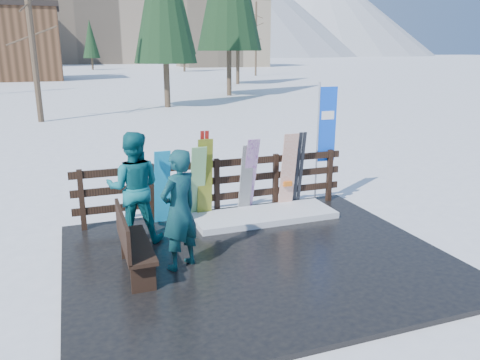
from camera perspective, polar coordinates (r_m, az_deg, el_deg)
name	(u,v)px	position (r m, az deg, el deg)	size (l,w,h in m)	color
ground	(257,261)	(7.75, 2.12, -9.78)	(700.00, 700.00, 0.00)	white
deck	(257,258)	(7.73, 2.12, -9.51)	(6.00, 5.00, 0.08)	black
fence	(217,183)	(9.44, -2.85, -0.32)	(5.60, 0.10, 1.15)	black
snow_patch	(264,216)	(9.34, 2.99, -4.35)	(2.82, 1.00, 0.12)	white
bench	(131,242)	(7.12, -13.15, -7.33)	(0.41, 1.50, 0.97)	black
snowboard_0	(162,187)	(8.95, -9.44, -0.90)	(0.30, 0.03, 1.49)	#19ABEA
snowboard_1	(198,183)	(9.09, -5.18, -0.40)	(0.29, 0.03, 1.54)	silver
snowboard_2	(205,179)	(9.11, -4.30, 0.07)	(0.29, 0.03, 1.63)	yellow
snowboard_3	(250,176)	(9.40, 1.20, 0.47)	(0.25, 0.03, 1.64)	white
snowboard_4	(246,180)	(9.39, 0.74, 0.06)	(0.26, 0.03, 1.49)	black
snowboard_5	(288,172)	(9.73, 5.89, 1.02)	(0.32, 0.03, 1.64)	white
ski_pair_a	(204,175)	(9.16, -4.40, 0.63)	(0.16, 0.22, 1.77)	maroon
ski_pair_b	(299,170)	(9.91, 7.23, 1.27)	(0.17, 0.26, 1.63)	black
rental_flag	(325,129)	(10.25, 10.30, 6.13)	(0.45, 0.04, 2.60)	silver
person_front	(179,210)	(7.06, -7.42, -3.64)	(0.68, 0.44, 1.85)	#11574B
person_back	(134,188)	(8.20, -12.81, -0.90)	(0.94, 0.73, 1.93)	#0F5E67
resort_buildings	(78,22)	(122.12, -19.16, 17.69)	(73.00, 87.60, 22.60)	tan
trees	(118,23)	(53.81, -14.62, 18.08)	(42.33, 68.64, 13.54)	#382B1E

